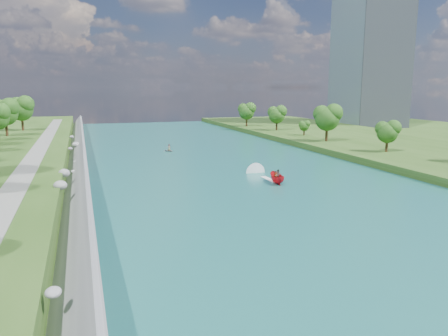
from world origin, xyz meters
name	(u,v)px	position (x,y,z in m)	size (l,w,h in m)	color
ground	(280,202)	(0.00, 0.00, 0.00)	(260.00, 260.00, 0.00)	#2D5119
river_water	(231,174)	(0.00, 20.00, 0.05)	(55.00, 240.00, 0.10)	#19615B
riprap_bank	(76,174)	(-25.86, 19.38, 1.82)	(4.16, 236.00, 4.47)	slate
riverside_path	(29,165)	(-32.50, 20.00, 3.55)	(3.00, 200.00, 0.10)	gray
office_tower	(370,48)	(82.50, 95.00, 30.00)	(22.00, 22.00, 60.00)	gray
trees_east	(376,127)	(37.99, 30.55, 6.35)	(18.88, 138.05, 11.07)	#144D16
motorboat	(274,177)	(4.46, 11.63, 0.90)	(3.60, 19.25, 2.09)	red
raft	(169,150)	(-5.03, 50.37, 0.48)	(2.87, 3.31, 1.73)	#96999E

